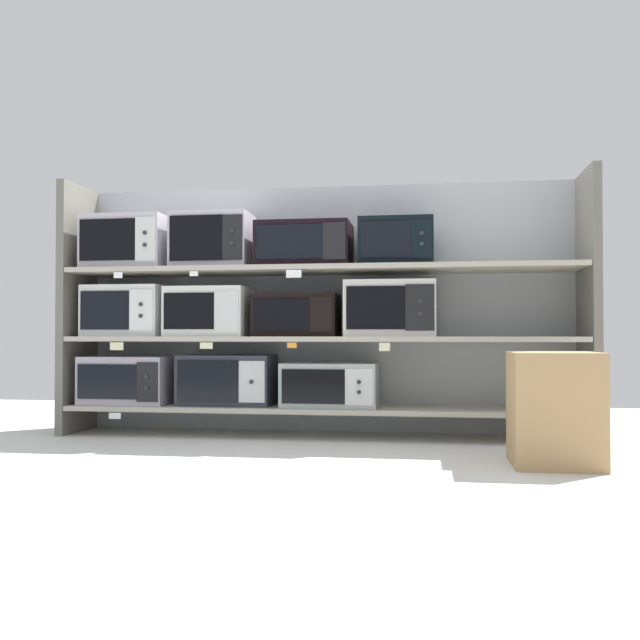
# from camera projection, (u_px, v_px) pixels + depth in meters

# --- Properties ---
(ground) EXTENTS (7.07, 6.00, 0.02)m
(ground) POSITION_uv_depth(u_px,v_px,m) (289.00, 468.00, 3.36)
(ground) COLOR silver
(back_panel) EXTENTS (3.27, 0.04, 1.57)m
(back_panel) POSITION_uv_depth(u_px,v_px,m) (326.00, 309.00, 4.62)
(back_panel) COLOR #9EA3A8
(back_panel) RESTS_ON ground
(upright_left) EXTENTS (0.05, 0.47, 1.57)m
(upright_left) POSITION_uv_depth(u_px,v_px,m) (78.00, 308.00, 4.59)
(upright_left) COLOR #68645B
(upright_left) RESTS_ON ground
(upright_right) EXTENTS (0.05, 0.47, 1.57)m
(upright_right) POSITION_uv_depth(u_px,v_px,m) (589.00, 306.00, 4.14)
(upright_right) COLOR #68645B
(upright_right) RESTS_ON ground
(shelf_0) EXTENTS (3.07, 0.47, 0.03)m
(shelf_0) POSITION_uv_depth(u_px,v_px,m) (320.00, 408.00, 4.35)
(shelf_0) COLOR #ADA899
(shelf_0) RESTS_ON ground
(microwave_0) EXTENTS (0.54, 0.43, 0.30)m
(microwave_0) POSITION_uv_depth(u_px,v_px,m) (130.00, 380.00, 4.53)
(microwave_0) COLOR #A29AAA
(microwave_0) RESTS_ON shelf_0
(microwave_1) EXTENTS (0.57, 0.35, 0.31)m
(microwave_1) POSITION_uv_depth(u_px,v_px,m) (227.00, 380.00, 4.44)
(microwave_1) COLOR #2B2E39
(microwave_1) RESTS_ON shelf_0
(microwave_2) EXTENTS (0.57, 0.41, 0.26)m
(microwave_2) POSITION_uv_depth(u_px,v_px,m) (331.00, 384.00, 4.34)
(microwave_2) COLOR #9EA7A6
(microwave_2) RESTS_ON shelf_0
(price_tag_0) EXTENTS (0.07, 0.00, 0.04)m
(price_tag_0) POSITION_uv_depth(u_px,v_px,m) (115.00, 416.00, 4.29)
(price_tag_0) COLOR white
(shelf_1) EXTENTS (3.07, 0.47, 0.03)m
(shelf_1) POSITION_uv_depth(u_px,v_px,m) (320.00, 339.00, 4.36)
(shelf_1) COLOR #ADA899
(microwave_3) EXTENTS (0.49, 0.36, 0.32)m
(microwave_3) POSITION_uv_depth(u_px,v_px,m) (127.00, 311.00, 4.54)
(microwave_3) COLOR silver
(microwave_3) RESTS_ON shelf_1
(microwave_4) EXTENTS (0.49, 0.41, 0.30)m
(microwave_4) POSITION_uv_depth(u_px,v_px,m) (210.00, 312.00, 4.46)
(microwave_4) COLOR silver
(microwave_4) RESTS_ON shelf_1
(microwave_5) EXTENTS (0.50, 0.35, 0.26)m
(microwave_5) POSITION_uv_depth(u_px,v_px,m) (297.00, 315.00, 4.38)
(microwave_5) COLOR black
(microwave_5) RESTS_ON shelf_1
(microwave_6) EXTENTS (0.54, 0.38, 0.33)m
(microwave_6) POSITION_uv_depth(u_px,v_px,m) (391.00, 309.00, 4.30)
(microwave_6) COLOR silver
(microwave_6) RESTS_ON shelf_1
(price_tag_1) EXTENTS (0.08, 0.00, 0.05)m
(price_tag_1) POSITION_uv_depth(u_px,v_px,m) (117.00, 346.00, 4.30)
(price_tag_1) COLOR beige
(price_tag_2) EXTENTS (0.08, 0.00, 0.04)m
(price_tag_2) POSITION_uv_depth(u_px,v_px,m) (206.00, 346.00, 4.22)
(price_tag_2) COLOR beige
(price_tag_3) EXTENTS (0.06, 0.00, 0.03)m
(price_tag_3) POSITION_uv_depth(u_px,v_px,m) (292.00, 345.00, 4.14)
(price_tag_3) COLOR orange
(price_tag_4) EXTENTS (0.06, 0.00, 0.05)m
(price_tag_4) POSITION_uv_depth(u_px,v_px,m) (385.00, 347.00, 4.07)
(price_tag_4) COLOR beige
(shelf_2) EXTENTS (3.07, 0.47, 0.03)m
(shelf_2) POSITION_uv_depth(u_px,v_px,m) (320.00, 270.00, 4.37)
(shelf_2) COLOR #ADA899
(microwave_7) EXTENTS (0.51, 0.40, 0.33)m
(microwave_7) POSITION_uv_depth(u_px,v_px,m) (129.00, 244.00, 4.55)
(microwave_7) COLOR #B6B3BD
(microwave_7) RESTS_ON shelf_2
(microwave_8) EXTENTS (0.48, 0.37, 0.34)m
(microwave_8) POSITION_uv_depth(u_px,v_px,m) (213.00, 242.00, 4.47)
(microwave_8) COLOR #BBB1C2
(microwave_8) RESTS_ON shelf_2
(microwave_9) EXTENTS (0.56, 0.39, 0.27)m
(microwave_9) POSITION_uv_depth(u_px,v_px,m) (305.00, 245.00, 4.38)
(microwave_9) COLOR black
(microwave_9) RESTS_ON shelf_2
(microwave_10) EXTENTS (0.44, 0.34, 0.28)m
(microwave_10) POSITION_uv_depth(u_px,v_px,m) (396.00, 243.00, 4.30)
(microwave_10) COLOR black
(microwave_10) RESTS_ON shelf_2
(price_tag_5) EXTENTS (0.05, 0.00, 0.04)m
(price_tag_5) POSITION_uv_depth(u_px,v_px,m) (118.00, 275.00, 4.30)
(price_tag_5) COLOR white
(price_tag_6) EXTENTS (0.05, 0.00, 0.03)m
(price_tag_6) POSITION_uv_depth(u_px,v_px,m) (194.00, 274.00, 4.24)
(price_tag_6) COLOR white
(price_tag_7) EXTENTS (0.09, 0.00, 0.05)m
(price_tag_7) POSITION_uv_depth(u_px,v_px,m) (294.00, 274.00, 4.15)
(price_tag_7) COLOR white
(shipping_carton) EXTENTS (0.40, 0.40, 0.53)m
(shipping_carton) POSITION_uv_depth(u_px,v_px,m) (555.00, 409.00, 3.39)
(shipping_carton) COLOR tan
(shipping_carton) RESTS_ON ground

